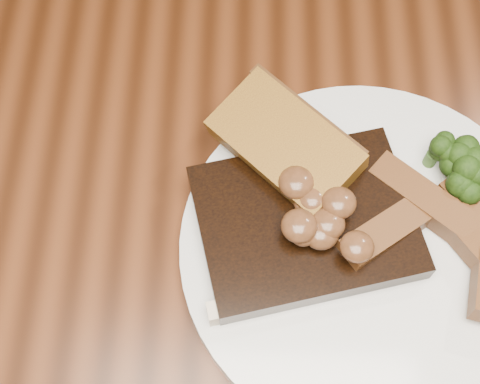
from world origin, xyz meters
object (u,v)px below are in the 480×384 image
object	(u,v)px
garlic_bread	(284,156)
dining_table	(256,249)
steak	(305,223)
potato_wedges	(470,239)
plate	(368,250)

from	to	relation	value
garlic_bread	dining_table	bearing A→B (deg)	-75.53
steak	dining_table	bearing A→B (deg)	135.35
garlic_bread	potato_wedges	bearing A→B (deg)	17.57
dining_table	plate	xyz separation A→B (m)	(0.09, -0.03, 0.10)
dining_table	garlic_bread	world-z (taller)	garlic_bread
steak	potato_wedges	xyz separation A→B (m)	(0.12, -0.01, 0.00)
dining_table	potato_wedges	bearing A→B (deg)	-11.01
potato_wedges	plate	bearing A→B (deg)	-176.92
dining_table	plate	world-z (taller)	plate
potato_wedges	garlic_bread	bearing A→B (deg)	154.53
plate	dining_table	bearing A→B (deg)	157.71
plate	garlic_bread	world-z (taller)	garlic_bread
dining_table	steak	distance (m)	0.12
steak	potato_wedges	bearing A→B (deg)	-19.01
plate	garlic_bread	size ratio (longest dim) A/B	2.57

